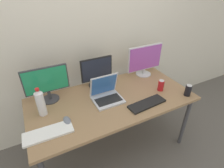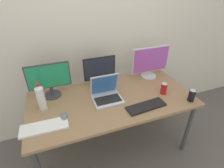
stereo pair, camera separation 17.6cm
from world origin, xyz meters
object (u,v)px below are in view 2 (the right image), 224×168
(keyboard_aux, at_px, (146,106))
(soda_can_near_keyboard, at_px, (164,89))
(work_desk, at_px, (112,103))
(monitor_left, at_px, (49,79))
(mouse_by_keyboard, at_px, (64,117))
(monitor_right, at_px, (150,62))
(monitor_center, at_px, (100,71))
(keyboard_main, at_px, (44,127))
(soda_can_by_laptop, at_px, (192,96))
(water_bottle, at_px, (41,98))
(laptop_silver, at_px, (106,94))

(keyboard_aux, xyz_separation_m, soda_can_near_keyboard, (0.29, 0.15, 0.05))
(work_desk, height_order, monitor_left, monitor_left)
(mouse_by_keyboard, bearing_deg, work_desk, 10.31)
(work_desk, bearing_deg, monitor_left, 155.08)
(work_desk, xyz_separation_m, monitor_right, (0.61, 0.29, 0.26))
(mouse_by_keyboard, bearing_deg, monitor_right, 16.31)
(monitor_right, bearing_deg, monitor_center, 178.10)
(mouse_by_keyboard, height_order, soda_can_near_keyboard, soda_can_near_keyboard)
(work_desk, distance_m, monitor_right, 0.72)
(monitor_center, bearing_deg, soda_can_near_keyboard, -34.71)
(mouse_by_keyboard, xyz_separation_m, soda_can_near_keyboard, (1.08, 0.03, 0.04))
(monitor_left, relative_size, keyboard_main, 1.09)
(monitor_center, relative_size, monitor_right, 0.76)
(soda_can_by_laptop, bearing_deg, mouse_by_keyboard, 171.83)
(monitor_right, relative_size, soda_can_by_laptop, 3.86)
(keyboard_main, distance_m, mouse_by_keyboard, 0.18)
(monitor_right, height_order, water_bottle, monitor_right)
(soda_can_near_keyboard, xyz_separation_m, soda_can_by_laptop, (0.19, -0.21, 0.00))
(water_bottle, bearing_deg, work_desk, -6.17)
(soda_can_by_laptop, bearing_deg, monitor_right, 103.59)
(monitor_right, distance_m, soda_can_by_laptop, 0.64)
(monitor_left, xyz_separation_m, keyboard_aux, (0.86, -0.52, -0.20))
(monitor_right, height_order, keyboard_main, monitor_right)
(monitor_right, bearing_deg, mouse_by_keyboard, -159.52)
(laptop_silver, height_order, soda_can_by_laptop, laptop_silver)
(soda_can_near_keyboard, bearing_deg, water_bottle, 171.81)
(laptop_silver, distance_m, keyboard_main, 0.67)
(keyboard_main, height_order, soda_can_near_keyboard, soda_can_near_keyboard)
(laptop_silver, bearing_deg, keyboard_aux, -40.10)
(work_desk, bearing_deg, monitor_right, 25.21)
(monitor_right, bearing_deg, work_desk, -154.79)
(laptop_silver, distance_m, soda_can_near_keyboard, 0.63)
(monitor_left, xyz_separation_m, water_bottle, (-0.10, -0.20, -0.07))
(laptop_silver, height_order, keyboard_aux, laptop_silver)
(monitor_left, xyz_separation_m, monitor_center, (0.55, 0.04, -0.03))
(laptop_silver, bearing_deg, monitor_left, 154.76)
(monitor_left, distance_m, laptop_silver, 0.60)
(laptop_silver, bearing_deg, work_desk, -21.76)
(water_bottle, height_order, soda_can_near_keyboard, water_bottle)
(keyboard_main, xyz_separation_m, soda_can_near_keyboard, (1.25, 0.09, 0.05))
(water_bottle, bearing_deg, monitor_center, 19.84)
(keyboard_main, relative_size, keyboard_aux, 0.98)
(keyboard_aux, xyz_separation_m, water_bottle, (-0.95, 0.33, 0.12))
(soda_can_near_keyboard, distance_m, soda_can_by_laptop, 0.29)
(monitor_left, height_order, monitor_center, monitor_left)
(monitor_left, distance_m, soda_can_by_laptop, 1.47)
(monitor_left, height_order, mouse_by_keyboard, monitor_left)
(work_desk, xyz_separation_m, monitor_left, (-0.59, 0.27, 0.26))
(mouse_by_keyboard, bearing_deg, laptop_silver, 14.54)
(water_bottle, relative_size, soda_can_by_laptop, 2.27)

